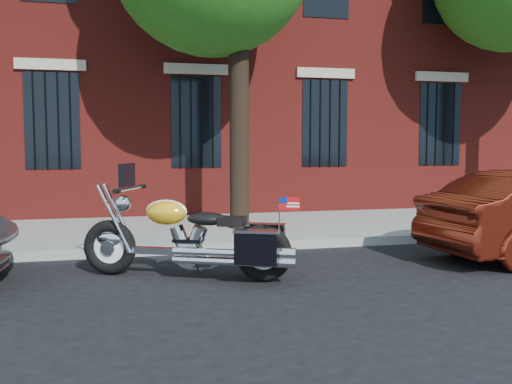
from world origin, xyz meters
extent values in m
plane|color=black|center=(0.00, 0.00, 0.00)|extent=(120.00, 120.00, 0.00)
cube|color=gray|center=(0.00, 1.38, 0.07)|extent=(40.00, 0.16, 0.15)
cube|color=gray|center=(0.00, 3.26, 0.07)|extent=(40.00, 3.60, 0.15)
cube|color=maroon|center=(0.00, 10.06, 6.00)|extent=(26.00, 10.00, 12.00)
cube|color=black|center=(0.00, 5.11, 2.20)|extent=(1.10, 0.14, 2.00)
cube|color=#B2A893|center=(0.00, 5.08, 3.35)|extent=(1.40, 0.20, 0.22)
cylinder|color=black|center=(0.00, 5.03, 2.20)|extent=(0.04, 0.04, 2.00)
cylinder|color=black|center=(0.50, 2.90, 2.50)|extent=(0.36, 0.36, 5.00)
torus|color=black|center=(-1.84, 0.16, 0.37)|extent=(0.73, 0.45, 0.73)
torus|color=black|center=(0.02, -0.71, 0.37)|extent=(0.73, 0.45, 0.73)
cylinder|color=white|center=(-1.84, 0.16, 0.37)|extent=(0.52, 0.29, 0.54)
cylinder|color=white|center=(0.02, -0.71, 0.37)|extent=(0.52, 0.29, 0.54)
ellipsoid|color=white|center=(-1.84, 0.16, 0.48)|extent=(0.40, 0.29, 0.21)
ellipsoid|color=#FFAF1C|center=(0.02, -0.71, 0.50)|extent=(0.41, 0.30, 0.21)
cube|color=white|center=(-0.91, -0.28, 0.35)|extent=(1.52, 0.78, 0.09)
cylinder|color=white|center=(-0.86, -0.30, 0.32)|extent=(0.40, 0.32, 0.35)
cylinder|color=white|center=(-0.45, -0.70, 0.34)|extent=(1.27, 0.66, 0.10)
ellipsoid|color=#FFAF1C|center=(-1.12, -0.18, 0.84)|extent=(0.62, 0.51, 0.31)
ellipsoid|color=black|center=(-0.63, -0.40, 0.78)|extent=(0.61, 0.50, 0.17)
cube|color=black|center=(0.11, -0.44, 0.49)|extent=(0.54, 0.38, 0.41)
cube|color=black|center=(-0.12, -0.95, 0.49)|extent=(0.54, 0.38, 0.41)
cylinder|color=white|center=(-1.57, 0.03, 1.15)|extent=(0.39, 0.78, 0.04)
sphere|color=white|center=(-1.66, 0.08, 0.95)|extent=(0.29, 0.29, 0.22)
cube|color=black|center=(-1.61, 0.05, 1.32)|extent=(0.22, 0.41, 0.30)
cube|color=red|center=(0.22, -1.16, 1.03)|extent=(0.22, 0.12, 0.15)
camera|label=1|loc=(-1.75, -7.50, 1.72)|focal=40.00mm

